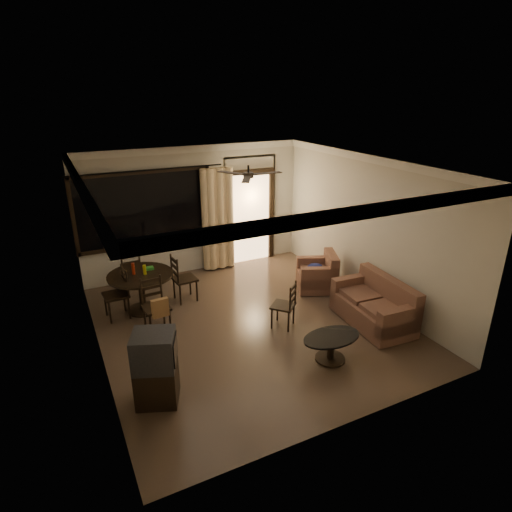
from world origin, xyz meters
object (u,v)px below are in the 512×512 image
dining_table (141,282)px  dining_chair_east (185,287)px  armchair (319,275)px  dining_chair_west (118,303)px  sofa (376,307)px  tv_cabinet (156,368)px  side_chair (284,313)px  coffee_table (331,344)px  dining_chair_south (157,315)px  dining_chair_north (131,281)px

dining_table → dining_chair_east: bearing=3.9°
dining_chair_east → armchair: size_ratio=0.95×
dining_chair_west → dining_table: bearing=93.4°
armchair → sofa: bearing=-62.5°
tv_cabinet → side_chair: size_ratio=1.21×
coffee_table → dining_chair_west: bearing=133.7°
dining_chair_west → side_chair: size_ratio=1.12×
coffee_table → side_chair: side_chair is taller
dining_chair_west → tv_cabinet: size_ratio=0.93×
tv_cabinet → dining_chair_south: bearing=97.9°
armchair → side_chair: size_ratio=1.18×
sofa → side_chair: (-1.51, 0.62, -0.07)m
dining_chair_east → side_chair: bearing=-148.6°
armchair → coffee_table: (-1.25, -2.18, -0.04)m
dining_table → dining_chair_north: (-0.06, 0.78, -0.30)m
sofa → dining_chair_east: bearing=143.2°
sofa → armchair: (-0.10, 1.61, -0.01)m
dining_chair_east → coffee_table: (1.39, -2.93, -0.01)m
dining_chair_west → dining_chair_north: 0.94m
sofa → coffee_table: (-1.36, -0.56, -0.05)m
dining_table → armchair: 3.56m
dining_chair_west → coffee_table: size_ratio=1.01×
dining_chair_north → dining_table: bearing=90.1°
dining_chair_west → armchair: bearing=76.8°
dining_chair_west → side_chair: bearing=53.4°
dining_chair_west → tv_cabinet: tv_cabinet is taller
tv_cabinet → coffee_table: tv_cabinet is taller
dining_chair_north → coffee_table: 4.31m
dining_table → sofa: dining_table is taller
dining_chair_east → dining_chair_south: 1.20m
tv_cabinet → coffee_table: 2.63m
sofa → dining_chair_south: bearing=161.5°
armchair → coffee_table: bearing=-96.1°
side_chair → dining_table: bearing=-80.9°
tv_cabinet → coffee_table: (2.61, -0.27, -0.24)m
dining_chair_west → tv_cabinet: (0.08, -2.54, 0.23)m
dining_chair_west → armchair: 3.99m
dining_chair_west → tv_cabinet: bearing=-2.2°
dining_chair_south → armchair: (3.42, 0.16, 0.01)m
dining_chair_south → dining_chair_east: bearing=45.7°
coffee_table → dining_table: bearing=127.8°
dining_table → dining_chair_west: bearing=-172.6°
dining_chair_south → armchair: bearing=-1.3°
tv_cabinet → dining_chair_north: bearing=106.6°
dining_chair_east → tv_cabinet: bearing=151.4°
dining_chair_south → side_chair: bearing=-26.3°
dining_chair_east → side_chair: (1.24, -1.74, -0.03)m
dining_chair_west → armchair: size_ratio=0.95×
sofa → side_chair: side_chair is taller
dining_chair_south → tv_cabinet: 1.81m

